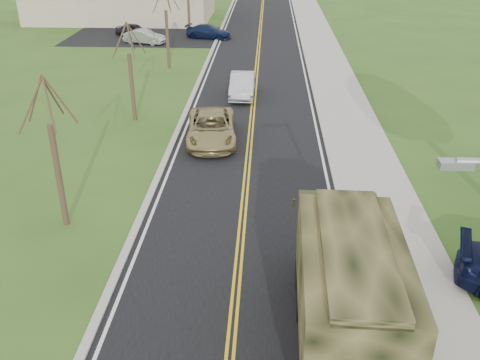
{
  "coord_description": "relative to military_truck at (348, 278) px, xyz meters",
  "views": [
    {
      "loc": [
        0.86,
        -7.88,
        11.11
      ],
      "look_at": [
        -0.1,
        10.67,
        1.8
      ],
      "focal_mm": 40.0,
      "sensor_mm": 36.0,
      "label": 1
    }
  ],
  "objects": [
    {
      "name": "lot_car_dark",
      "position": [
        -15.76,
        41.84,
        -1.53
      ],
      "size": [
        3.9,
        2.23,
        1.25
      ],
      "primitive_type": "imported",
      "rotation": [
        0.0,
        0.0,
        1.35
      ],
      "color": "black",
      "rests_on": "ground"
    },
    {
      "name": "curb_left",
      "position": [
        -7.34,
        35.89,
        -2.1
      ],
      "size": [
        0.3,
        120.0,
        0.1
      ],
      "primitive_type": "cube",
      "color": "#9E998E",
      "rests_on": "ground"
    },
    {
      "name": "sedan_silver",
      "position": [
        -3.99,
        22.87,
        -1.4
      ],
      "size": [
        1.6,
        4.56,
        1.5
      ],
      "primitive_type": "imported",
      "rotation": [
        0.0,
        0.0,
        0.0
      ],
      "color": "silver",
      "rests_on": "ground"
    },
    {
      "name": "suv_champagne",
      "position": [
        -5.27,
        14.84,
        -1.39
      ],
      "size": [
        3.03,
        5.72,
        1.53
      ],
      "primitive_type": "imported",
      "rotation": [
        0.0,
        0.0,
        0.09
      ],
      "color": "#9F915A",
      "rests_on": "ground"
    },
    {
      "name": "military_truck",
      "position": [
        0.0,
        0.0,
        0.0
      ],
      "size": [
        2.81,
        7.61,
        3.76
      ],
      "rotation": [
        0.0,
        0.0,
        -0.02
      ],
      "color": "black",
      "rests_on": "ground"
    },
    {
      "name": "sidewalk_right",
      "position": [
        2.71,
        35.89,
        -2.1
      ],
      "size": [
        3.2,
        120.0,
        0.1
      ],
      "primitive_type": "cube",
      "color": "#9E998E",
      "rests_on": "ground"
    },
    {
      "name": "bare_tree_d",
      "position": [
        -10.2,
        41.9,
        0.4
      ],
      "size": [
        1.88,
        2.2,
        5.91
      ],
      "color": "#38281C",
      "rests_on": "ground"
    },
    {
      "name": "lot_car_navy",
      "position": [
        -8.19,
        41.25,
        -1.51
      ],
      "size": [
        4.73,
        2.65,
        1.29
      ],
      "primitive_type": "imported",
      "rotation": [
        0.0,
        0.0,
        1.37
      ],
      "color": "#0F1838",
      "rests_on": "ground"
    },
    {
      "name": "road",
      "position": [
        -3.19,
        35.89,
        -2.15
      ],
      "size": [
        8.0,
        120.0,
        0.01
      ],
      "primitive_type": "cube",
      "color": "black",
      "rests_on": "ground"
    },
    {
      "name": "lot_car_silver",
      "position": [
        -13.99,
        38.51,
        -1.5
      ],
      "size": [
        4.16,
        2.33,
        1.3
      ],
      "primitive_type": "imported",
      "rotation": [
        0.0,
        0.0,
        1.31
      ],
      "color": "#A3A4A8",
      "rests_on": "ground"
    },
    {
      "name": "bare_tree_c",
      "position": [
        -10.2,
        29.9,
        0.62
      ],
      "size": [
        2.04,
        2.39,
        6.42
      ],
      "color": "#38281C",
      "rests_on": "ground"
    },
    {
      "name": "curb_right",
      "position": [
        0.96,
        35.89,
        -2.09
      ],
      "size": [
        0.3,
        120.0,
        0.12
      ],
      "primitive_type": "cube",
      "color": "#9E998E",
      "rests_on": "ground"
    },
    {
      "name": "bare_tree_a",
      "position": [
        -10.2,
        5.9,
        0.47
      ],
      "size": [
        1.93,
        2.26,
        6.08
      ],
      "color": "#38281C",
      "rests_on": "ground"
    },
    {
      "name": "bare_tree_b",
      "position": [
        -10.2,
        17.9,
        0.32
      ],
      "size": [
        1.83,
        2.14,
        5.73
      ],
      "color": "#38281C",
      "rests_on": "ground"
    }
  ]
}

